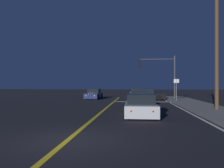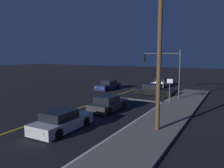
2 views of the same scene
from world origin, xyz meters
The scene contains 13 objects.
ground_plane centered at (0.00, 0.00, 0.00)m, with size 160.00×160.00×0.00m, color black.
sidewalk_right centered at (7.92, 9.72, 0.07)m, with size 3.20×34.98×0.15m, color slate.
lane_line_center centered at (0.00, 9.72, 0.01)m, with size 0.20×33.04×0.01m, color gold.
lane_line_edge_right centered at (6.07, 9.72, 0.01)m, with size 0.16×33.04×0.01m, color silver.
stop_bar centered at (3.16, 17.94, 0.01)m, with size 6.32×0.50×0.01m, color silver.
car_mid_block_navy centered at (-3.16, 22.58, 0.58)m, with size 1.92×4.43×1.34m.
car_distant_tail_black centered at (3.86, 21.57, 0.58)m, with size 4.61×2.01×1.34m.
car_far_approaching_silver centered at (2.69, 6.56, 0.58)m, with size 2.03×4.49×1.34m.
car_following_oncoming_white centered at (2.53, 29.11, 0.58)m, with size 1.90×4.48×1.34m.
car_parked_curb_charcoal centered at (2.76, 12.39, 0.58)m, with size 1.97×4.20×1.34m.
traffic_signal_near_right centered at (5.51, 20.24, 3.64)m, with size 4.33×0.28×5.40m.
utility_pole_right centered at (8.22, 9.30, 5.15)m, with size 1.94×0.28×9.80m.
street_sign_corner centered at (6.82, 17.44, 1.72)m, with size 0.56×0.06×2.57m.
Camera 1 is at (2.33, -7.79, 1.96)m, focal length 36.57 mm.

